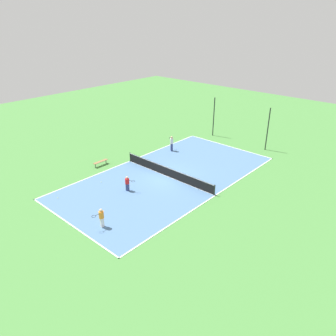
{
  "coord_description": "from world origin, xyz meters",
  "views": [
    {
      "loc": [
        18.51,
        -20.56,
        13.87
      ],
      "look_at": [
        0.0,
        0.0,
        0.9
      ],
      "focal_mm": 35.0,
      "sensor_mm": 36.0,
      "label": 1
    }
  ],
  "objects_px": {
    "tennis_ball_right_alley": "(101,182)",
    "fence_post_back_left": "(214,117)",
    "bench": "(101,162)",
    "tennis_ball_near_net": "(58,198)",
    "tennis_net": "(168,172)",
    "player_coach_red": "(127,183)",
    "player_far_white": "(172,142)",
    "player_center_orange": "(101,217)",
    "fence_post_back_right": "(268,129)"
  },
  "relations": [
    {
      "from": "tennis_net",
      "to": "tennis_ball_right_alley",
      "type": "distance_m",
      "value": 6.24
    },
    {
      "from": "player_center_orange",
      "to": "fence_post_back_left",
      "type": "distance_m",
      "value": 22.41
    },
    {
      "from": "player_far_white",
      "to": "fence_post_back_left",
      "type": "relative_size",
      "value": 0.36
    },
    {
      "from": "tennis_net",
      "to": "bench",
      "type": "distance_m",
      "value": 7.29
    },
    {
      "from": "tennis_ball_right_alley",
      "to": "fence_post_back_left",
      "type": "xyz_separation_m",
      "value": [
        0.13,
        17.45,
        2.36
      ]
    },
    {
      "from": "tennis_ball_near_net",
      "to": "player_coach_red",
      "type": "bearing_deg",
      "value": 54.87
    },
    {
      "from": "player_center_orange",
      "to": "fence_post_back_left",
      "type": "relative_size",
      "value": 0.31
    },
    {
      "from": "tennis_ball_right_alley",
      "to": "fence_post_back_left",
      "type": "bearing_deg",
      "value": 89.59
    },
    {
      "from": "tennis_ball_near_net",
      "to": "bench",
      "type": "bearing_deg",
      "value": 112.26
    },
    {
      "from": "bench",
      "to": "tennis_net",
      "type": "bearing_deg",
      "value": -68.47
    },
    {
      "from": "player_coach_red",
      "to": "fence_post_back_left",
      "type": "distance_m",
      "value": 17.17
    },
    {
      "from": "tennis_ball_right_alley",
      "to": "bench",
      "type": "bearing_deg",
      "value": 142.93
    },
    {
      "from": "player_coach_red",
      "to": "tennis_ball_near_net",
      "type": "height_order",
      "value": "player_coach_red"
    },
    {
      "from": "bench",
      "to": "fence_post_back_left",
      "type": "height_order",
      "value": "fence_post_back_left"
    },
    {
      "from": "bench",
      "to": "fence_post_back_left",
      "type": "xyz_separation_m",
      "value": [
        3.17,
        15.15,
        2.02
      ]
    },
    {
      "from": "fence_post_back_right",
      "to": "tennis_net",
      "type": "bearing_deg",
      "value": -106.13
    },
    {
      "from": "fence_post_back_right",
      "to": "player_far_white",
      "type": "bearing_deg",
      "value": -135.89
    },
    {
      "from": "tennis_net",
      "to": "fence_post_back_left",
      "type": "xyz_separation_m",
      "value": [
        -3.61,
        12.47,
        1.89
      ]
    },
    {
      "from": "player_center_orange",
      "to": "tennis_ball_near_net",
      "type": "height_order",
      "value": "player_center_orange"
    },
    {
      "from": "bench",
      "to": "player_center_orange",
      "type": "height_order",
      "value": "player_center_orange"
    },
    {
      "from": "tennis_net",
      "to": "tennis_ball_near_net",
      "type": "distance_m",
      "value": 10.06
    },
    {
      "from": "tennis_ball_near_net",
      "to": "tennis_net",
      "type": "bearing_deg",
      "value": 65.75
    },
    {
      "from": "tennis_net",
      "to": "fence_post_back_left",
      "type": "bearing_deg",
      "value": 106.13
    },
    {
      "from": "bench",
      "to": "tennis_ball_near_net",
      "type": "relative_size",
      "value": 23.94
    },
    {
      "from": "tennis_net",
      "to": "fence_post_back_right",
      "type": "bearing_deg",
      "value": 73.87
    },
    {
      "from": "player_center_orange",
      "to": "fence_post_back_right",
      "type": "relative_size",
      "value": 0.31
    },
    {
      "from": "tennis_ball_right_alley",
      "to": "tennis_net",
      "type": "bearing_deg",
      "value": 53.15
    },
    {
      "from": "bench",
      "to": "player_far_white",
      "type": "height_order",
      "value": "player_far_white"
    },
    {
      "from": "fence_post_back_left",
      "to": "fence_post_back_right",
      "type": "distance_m",
      "value": 7.21
    },
    {
      "from": "tennis_net",
      "to": "player_far_white",
      "type": "relative_size",
      "value": 6.21
    },
    {
      "from": "player_center_orange",
      "to": "fence_post_back_right",
      "type": "height_order",
      "value": "fence_post_back_right"
    },
    {
      "from": "bench",
      "to": "player_center_orange",
      "type": "xyz_separation_m",
      "value": [
        8.69,
        -6.52,
        0.49
      ]
    },
    {
      "from": "bench",
      "to": "player_center_orange",
      "type": "relative_size",
      "value": 1.08
    },
    {
      "from": "player_center_orange",
      "to": "fence_post_back_left",
      "type": "bearing_deg",
      "value": -160.07
    },
    {
      "from": "player_far_white",
      "to": "fence_post_back_right",
      "type": "relative_size",
      "value": 0.36
    },
    {
      "from": "player_coach_red",
      "to": "tennis_ball_right_alley",
      "type": "bearing_deg",
      "value": 173.97
    },
    {
      "from": "bench",
      "to": "tennis_ball_near_net",
      "type": "xyz_separation_m",
      "value": [
        2.65,
        -6.48,
        -0.33
      ]
    },
    {
      "from": "fence_post_back_left",
      "to": "player_far_white",
      "type": "bearing_deg",
      "value": -93.23
    },
    {
      "from": "player_center_orange",
      "to": "player_coach_red",
      "type": "distance_m",
      "value": 5.51
    },
    {
      "from": "player_far_white",
      "to": "tennis_ball_near_net",
      "type": "xyz_separation_m",
      "value": [
        -0.1,
        -14.24,
        -0.95
      ]
    },
    {
      "from": "fence_post_back_right",
      "to": "fence_post_back_left",
      "type": "bearing_deg",
      "value": 180.0
    },
    {
      "from": "tennis_net",
      "to": "player_center_orange",
      "type": "xyz_separation_m",
      "value": [
        1.91,
        -9.2,
        0.36
      ]
    },
    {
      "from": "player_center_orange",
      "to": "fence_post_back_left",
      "type": "height_order",
      "value": "fence_post_back_left"
    },
    {
      "from": "player_center_orange",
      "to": "bench",
      "type": "bearing_deg",
      "value": -121.25
    },
    {
      "from": "bench",
      "to": "fence_post_back_left",
      "type": "distance_m",
      "value": 15.61
    },
    {
      "from": "tennis_net",
      "to": "tennis_ball_right_alley",
      "type": "bearing_deg",
      "value": -126.85
    },
    {
      "from": "player_far_white",
      "to": "bench",
      "type": "bearing_deg",
      "value": 102.92
    },
    {
      "from": "player_center_orange",
      "to": "player_coach_red",
      "type": "relative_size",
      "value": 1.1
    },
    {
      "from": "fence_post_back_left",
      "to": "tennis_net",
      "type": "bearing_deg",
      "value": -73.87
    },
    {
      "from": "player_far_white",
      "to": "player_coach_red",
      "type": "bearing_deg",
      "value": 141.53
    }
  ]
}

